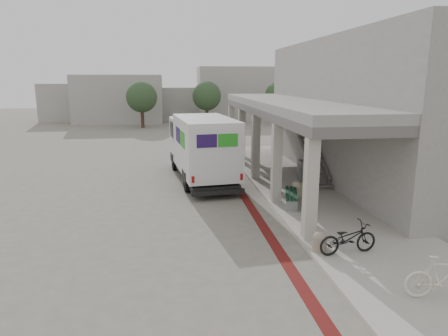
{
  "coord_description": "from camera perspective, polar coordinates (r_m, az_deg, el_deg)",
  "views": [
    {
      "loc": [
        -2.1,
        -14.83,
        5.02
      ],
      "look_at": [
        -0.06,
        0.37,
        1.6
      ],
      "focal_mm": 32.0,
      "sensor_mm": 36.0,
      "label": 1
    }
  ],
  "objects": [
    {
      "name": "distant_backdrop",
      "position": [
        50.77,
        -8.62,
        9.82
      ],
      "size": [
        28.0,
        10.0,
        6.5
      ],
      "color": "#97958F",
      "rests_on": "ground"
    },
    {
      "name": "tree_right",
      "position": [
        45.51,
        7.89,
        10.15
      ],
      "size": [
        3.2,
        3.2,
        4.8
      ],
      "color": "#38281C",
      "rests_on": "ground"
    },
    {
      "name": "transit_building",
      "position": [
        21.36,
        17.25,
        7.67
      ],
      "size": [
        7.6,
        17.0,
        7.0
      ],
      "color": "gray",
      "rests_on": "ground"
    },
    {
      "name": "tree_left",
      "position": [
        42.97,
        -11.69,
        9.87
      ],
      "size": [
        3.2,
        3.2,
        4.8
      ],
      "color": "#38281C",
      "rests_on": "ground"
    },
    {
      "name": "sidewalk",
      "position": [
        16.79,
        14.09,
        -5.0
      ],
      "size": [
        4.4,
        28.0,
        0.12
      ],
      "primitive_type": "cube",
      "color": "gray",
      "rests_on": "ground"
    },
    {
      "name": "bike_lane_stripe",
      "position": [
        17.83,
        2.68,
        -3.77
      ],
      "size": [
        0.35,
        40.0,
        0.01
      ],
      "primitive_type": "cube",
      "color": "#591311",
      "rests_on": "ground"
    },
    {
      "name": "utility_cabinet",
      "position": [
        19.96,
        11.25,
        -0.38
      ],
      "size": [
        0.48,
        0.63,
        1.02
      ],
      "primitive_type": "cube",
      "rotation": [
        0.0,
        0.0,
        -0.03
      ],
      "color": "slate",
      "rests_on": "sidewalk"
    },
    {
      "name": "bollard_far",
      "position": [
        17.23,
        10.4,
        -2.97
      ],
      "size": [
        0.46,
        0.46,
        0.69
      ],
      "color": "tan",
      "rests_on": "sidewalk"
    },
    {
      "name": "bollard_near",
      "position": [
        12.1,
        13.52,
        -10.14
      ],
      "size": [
        0.4,
        0.4,
        0.6
      ],
      "color": "gray",
      "rests_on": "sidewalk"
    },
    {
      "name": "bicycle_black",
      "position": [
        12.09,
        17.29,
        -9.56
      ],
      "size": [
        1.83,
        0.83,
        0.93
      ],
      "primitive_type": "imported",
      "rotation": [
        0.0,
        0.0,
        1.69
      ],
      "color": "black",
      "rests_on": "sidewalk"
    },
    {
      "name": "ground",
      "position": [
        15.8,
        0.39,
        -5.95
      ],
      "size": [
        120.0,
        120.0,
        0.0
      ],
      "primitive_type": "plane",
      "color": "#676258",
      "rests_on": "ground"
    },
    {
      "name": "fedex_truck",
      "position": [
        20.04,
        -3.24,
        3.1
      ],
      "size": [
        3.15,
        7.81,
        3.24
      ],
      "rotation": [
        0.0,
        0.0,
        0.11
      ],
      "color": "black",
      "rests_on": "ground"
    },
    {
      "name": "bench",
      "position": [
        16.17,
        9.6,
        -3.96
      ],
      "size": [
        0.99,
        2.11,
        0.48
      ],
      "rotation": [
        0.0,
        0.0,
        -0.27
      ],
      "color": "gray",
      "rests_on": "sidewalk"
    },
    {
      "name": "bicycle_cream",
      "position": [
        10.59,
        28.82,
        -13.52
      ],
      "size": [
        1.79,
        0.78,
        1.04
      ],
      "primitive_type": "imported",
      "rotation": [
        0.0,
        0.0,
        1.4
      ],
      "color": "beige",
      "rests_on": "sidewalk"
    },
    {
      "name": "tree_mid",
      "position": [
        45.06,
        -2.47,
        10.23
      ],
      "size": [
        3.2,
        3.2,
        4.8
      ],
      "color": "#38281C",
      "rests_on": "ground"
    }
  ]
}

